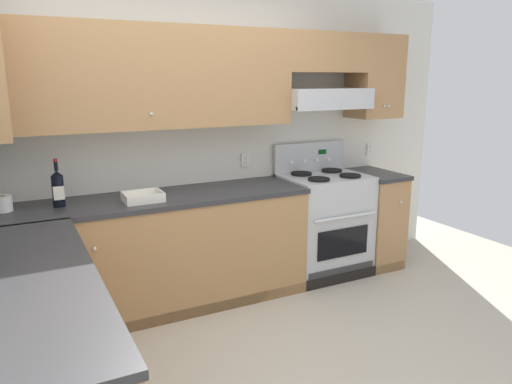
{
  "coord_description": "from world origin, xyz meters",
  "views": [
    {
      "loc": [
        -1.25,
        -2.32,
        1.8
      ],
      "look_at": [
        0.3,
        0.7,
        1.0
      ],
      "focal_mm": 34.24,
      "sensor_mm": 36.0,
      "label": 1
    }
  ],
  "objects_px": {
    "bowl": "(143,198)",
    "paper_towel_roll": "(3,204)",
    "stove": "(324,223)",
    "wine_bottle": "(58,188)"
  },
  "relations": [
    {
      "from": "wine_bottle",
      "to": "bowl",
      "type": "distance_m",
      "value": 0.59
    },
    {
      "from": "wine_bottle",
      "to": "paper_towel_roll",
      "type": "distance_m",
      "value": 0.36
    },
    {
      "from": "bowl",
      "to": "paper_towel_roll",
      "type": "distance_m",
      "value": 0.93
    },
    {
      "from": "stove",
      "to": "wine_bottle",
      "type": "height_order",
      "value": "wine_bottle"
    },
    {
      "from": "bowl",
      "to": "paper_towel_roll",
      "type": "height_order",
      "value": "paper_towel_roll"
    },
    {
      "from": "stove",
      "to": "paper_towel_roll",
      "type": "bearing_deg",
      "value": 178.61
    },
    {
      "from": "stove",
      "to": "bowl",
      "type": "relative_size",
      "value": 4.27
    },
    {
      "from": "bowl",
      "to": "paper_towel_roll",
      "type": "xyz_separation_m",
      "value": [
        -0.92,
        0.16,
        0.03
      ]
    },
    {
      "from": "stove",
      "to": "wine_bottle",
      "type": "bearing_deg",
      "value": 179.38
    },
    {
      "from": "wine_bottle",
      "to": "paper_towel_roll",
      "type": "height_order",
      "value": "wine_bottle"
    }
  ]
}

